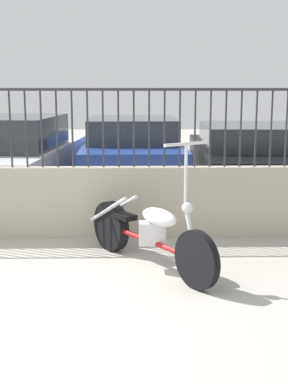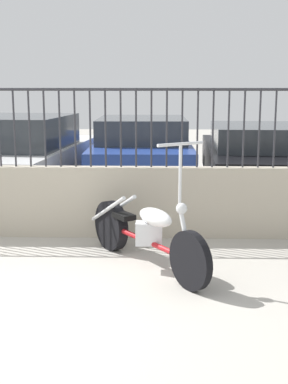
% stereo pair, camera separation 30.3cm
% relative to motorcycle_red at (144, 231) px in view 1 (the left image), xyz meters
% --- Properties ---
extents(low_wall, '(9.41, 0.18, 0.91)m').
position_rel_motorcycle_red_xyz_m(low_wall, '(-1.26, 1.13, 0.08)').
color(low_wall, '#B2A893').
rests_on(low_wall, ground_plane).
extents(fence_railing, '(9.41, 0.04, 0.99)m').
position_rel_motorcycle_red_xyz_m(fence_railing, '(-1.26, 1.13, 1.17)').
color(fence_railing, '#2D2D33').
rests_on(fence_railing, low_wall).
extents(motorcycle_red, '(1.33, 1.86, 1.41)m').
position_rel_motorcycle_red_xyz_m(motorcycle_red, '(0.00, 0.00, 0.00)').
color(motorcycle_red, black).
rests_on(motorcycle_red, ground_plane).
extents(car_white, '(2.24, 4.61, 1.41)m').
position_rel_motorcycle_red_xyz_m(car_white, '(-2.25, 3.81, 0.33)').
color(car_white, black).
rests_on(car_white, ground_plane).
extents(car_blue, '(1.78, 4.26, 1.36)m').
position_rel_motorcycle_red_xyz_m(car_blue, '(-0.13, 4.26, 0.32)').
color(car_blue, black).
rests_on(car_blue, ground_plane).
extents(car_black, '(2.06, 4.60, 1.25)m').
position_rel_motorcycle_red_xyz_m(car_black, '(2.00, 3.98, 0.27)').
color(car_black, black).
rests_on(car_black, ground_plane).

